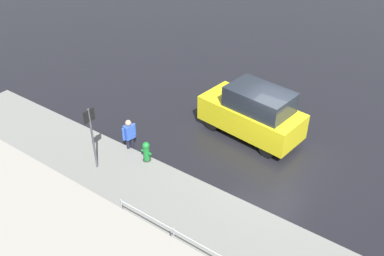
# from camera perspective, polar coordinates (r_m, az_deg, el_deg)

# --- Properties ---
(ground_plane) EXTENTS (60.00, 60.00, 0.00)m
(ground_plane) POSITION_cam_1_polar(r_m,az_deg,el_deg) (15.73, 10.58, -3.73)
(ground_plane) COLOR black
(kerb_strip) EXTENTS (24.00, 3.20, 0.04)m
(kerb_strip) POSITION_cam_1_polar(r_m,az_deg,el_deg) (12.94, 2.04, -13.12)
(kerb_strip) COLOR slate
(kerb_strip) RESTS_ON ground
(moving_hatchback) EXTENTS (4.08, 2.15, 2.06)m
(moving_hatchback) POSITION_cam_1_polar(r_m,az_deg,el_deg) (16.14, 8.16, 2.07)
(moving_hatchback) COLOR yellow
(moving_hatchback) RESTS_ON ground
(fire_hydrant) EXTENTS (0.42, 0.31, 0.80)m
(fire_hydrant) POSITION_cam_1_polar(r_m,az_deg,el_deg) (15.11, -6.10, -3.17)
(fire_hydrant) COLOR #197A2D
(fire_hydrant) RESTS_ON ground
(pedestrian) EXTENTS (0.32, 0.56, 1.22)m
(pedestrian) POSITION_cam_1_polar(r_m,az_deg,el_deg) (15.64, -8.37, -0.63)
(pedestrian) COLOR blue
(pedestrian) RESTS_ON ground
(sign_post) EXTENTS (0.07, 0.44, 2.40)m
(sign_post) POSITION_cam_1_polar(r_m,az_deg,el_deg) (14.40, -13.26, -0.32)
(sign_post) COLOR #4C4C51
(sign_post) RESTS_ON ground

